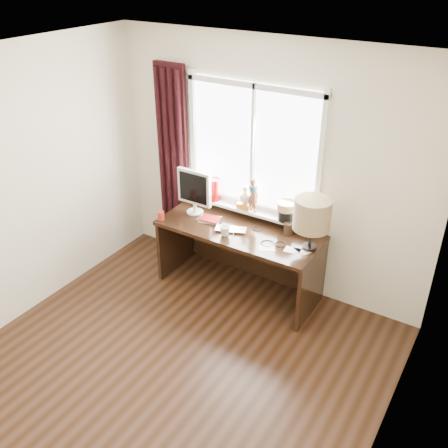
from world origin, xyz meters
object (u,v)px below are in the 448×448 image
Objects in this scene: desk at (244,245)px; table_lamp at (312,215)px; monitor at (194,189)px; mug at (225,230)px; red_cup at (161,216)px; laptop at (231,229)px.

desk is 0.97m from table_lamp.
monitor is 0.94× the size of table_lamp.
desk is at bearing 4.33° from monitor.
table_lamp is at bearing 14.32° from mug.
desk is 0.79m from monitor.
red_cup is at bearing -173.66° from mug.
desk is at bearing 52.53° from laptop.
red_cup is 1.62m from table_lamp.
monitor is (-0.54, 0.13, 0.27)m from laptop.
mug is 0.21× the size of table_lamp.
red_cup is 0.93m from desk.
mug reaches higher than desk.
table_lamp reaches higher than mug.
table_lamp is at bearing -13.51° from laptop.
desk is at bearing 78.12° from mug.
monitor reaches higher than laptop.
mug is 0.41m from desk.
table_lamp is (1.56, 0.29, 0.32)m from red_cup.
laptop is 2.92× the size of mug.
red_cup is (-0.74, -0.08, -0.01)m from mug.
desk is (0.06, 0.28, -0.30)m from mug.
table_lamp is (0.76, -0.07, 0.61)m from desk.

